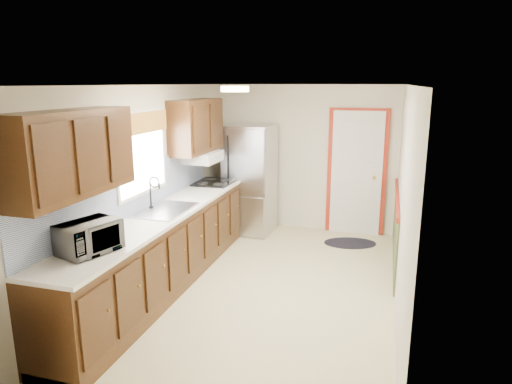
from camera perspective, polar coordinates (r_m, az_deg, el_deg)
The scene contains 8 objects.
room_shell at distance 5.24m, azimuth 1.30°, elevation -0.02°, with size 3.20×5.20×2.52m.
kitchen_run at distance 5.53m, azimuth -12.02°, elevation -3.79°, with size 0.63×4.00×2.20m.
back_wall_trim at distance 7.30m, azimuth 13.38°, elevation 0.99°, with size 1.12×2.30×2.08m.
ceiling_fixture at distance 4.99m, azimuth -2.65°, elevation 12.75°, with size 0.30×0.30×0.06m, color #FFD88C.
microwave at distance 4.34m, azimuth -20.19°, elevation -4.95°, with size 0.51×0.28×0.35m, color white.
refrigerator at distance 7.45m, azimuth -0.73°, elevation 1.58°, with size 0.77×0.76×1.77m.
rug at distance 7.25m, azimuth 11.68°, elevation -6.27°, with size 0.80×0.52×0.01m, color black.
cooktop at distance 6.96m, azimuth -5.21°, elevation 1.22°, with size 0.54×0.65×0.02m, color black.
Camera 1 is at (1.31, -4.92, 2.42)m, focal length 32.00 mm.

